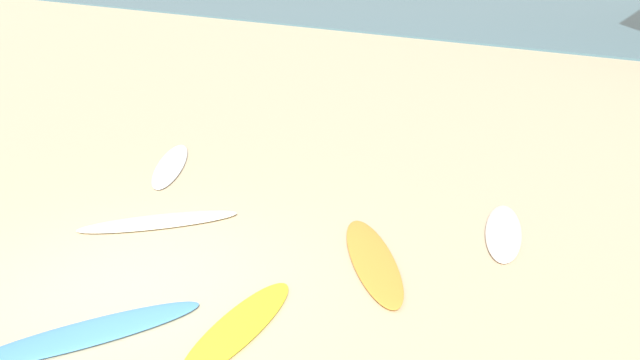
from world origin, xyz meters
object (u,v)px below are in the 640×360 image
surfboard_1 (159,221)px  surfboard_2 (239,326)px  surfboard_0 (373,260)px  surfboard_3 (171,165)px  surfboard_4 (503,232)px  surfboard_5 (88,333)px

surfboard_1 → surfboard_2: bearing=-165.5°
surfboard_0 → surfboard_3: bearing=126.5°
surfboard_1 → surfboard_2: 3.10m
surfboard_1 → surfboard_4: bearing=-108.9°
surfboard_1 → surfboard_3: surfboard_1 is taller
surfboard_1 → surfboard_2: (2.76, -1.42, -0.01)m
surfboard_0 → surfboard_1: 3.37m
surfboard_3 → surfboard_4: size_ratio=1.21×
surfboard_5 → surfboard_2: bearing=-112.9°
surfboard_4 → surfboard_3: bearing=168.5°
surfboard_1 → surfboard_5: surfboard_1 is taller
surfboard_1 → surfboard_0: bearing=-125.6°
surfboard_2 → surfboard_3: 5.47m
surfboard_2 → surfboard_4: 4.31m
surfboard_3 → surfboard_5: surfboard_5 is taller
surfboard_0 → surfboard_5: (-1.84, -3.18, -0.00)m
surfboard_2 → surfboard_5: 1.66m
surfboard_0 → surfboard_5: size_ratio=0.97×
surfboard_3 → surfboard_4: 6.15m
surfboard_0 → surfboard_4: size_ratio=1.25×
surfboard_4 → surfboard_5: 5.83m
surfboard_0 → surfboard_3: (-4.91, 1.11, -0.00)m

